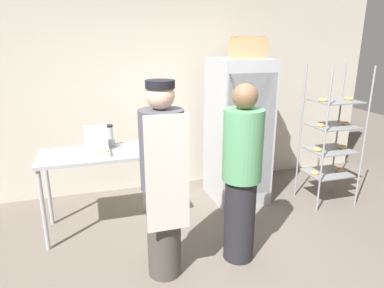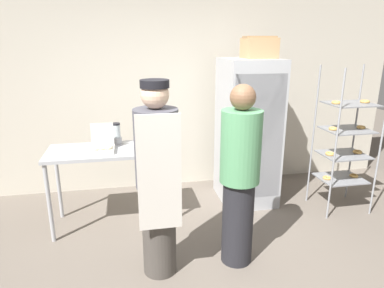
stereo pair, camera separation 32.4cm
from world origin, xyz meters
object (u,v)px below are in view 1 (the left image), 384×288
donut_box (97,150)px  blender_pitcher (109,137)px  baking_rack (331,137)px  person_baker (163,181)px  refrigerator (238,131)px  cardboard_storage_box (248,47)px  person_customer (242,175)px

donut_box → blender_pitcher: 0.31m
baking_rack → person_baker: bearing=-160.6°
refrigerator → cardboard_storage_box: size_ratio=4.87×
blender_pitcher → person_customer: size_ratio=0.14×
baking_rack → blender_pitcher: size_ratio=7.21×
baking_rack → person_baker: baking_rack is taller
refrigerator → baking_rack: (1.07, -0.46, -0.05)m
baking_rack → person_customer: size_ratio=1.04×
donut_box → person_customer: 1.50m
refrigerator → blender_pitcher: (-1.62, -0.15, 0.10)m
cardboard_storage_box → person_baker: size_ratio=0.22×
blender_pitcher → cardboard_storage_box: size_ratio=0.65×
donut_box → blender_pitcher: bearing=61.4°
blender_pitcher → person_customer: 1.56m
refrigerator → donut_box: (-1.76, -0.42, 0.04)m
donut_box → person_customer: person_customer is taller
blender_pitcher → person_baker: person_baker is taller
person_baker → person_customer: bearing=1.9°
blender_pitcher → person_customer: person_customer is taller
person_customer → cardboard_storage_box: bearing=63.9°
donut_box → person_customer: (1.23, -0.84, -0.09)m
baking_rack → cardboard_storage_box: 1.53m
cardboard_storage_box → person_customer: cardboard_storage_box is taller
blender_pitcher → person_customer: bearing=-45.6°
blender_pitcher → refrigerator: bearing=5.4°
cardboard_storage_box → person_baker: 2.17m
person_customer → person_baker: bearing=-178.1°
baking_rack → donut_box: size_ratio=6.14×
cardboard_storage_box → person_baker: bearing=-136.1°
cardboard_storage_box → person_baker: cardboard_storage_box is taller
cardboard_storage_box → baking_rack: bearing=-27.1°
cardboard_storage_box → person_customer: bearing=-116.1°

